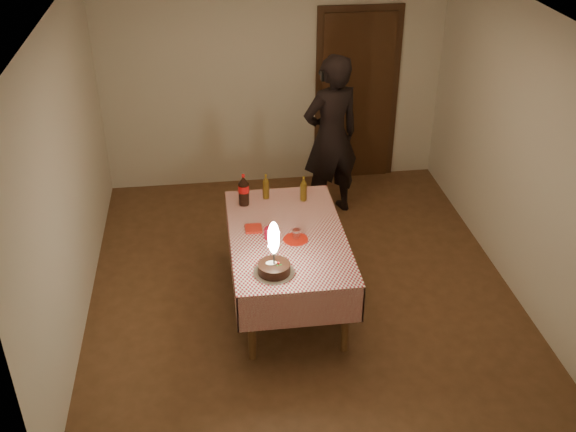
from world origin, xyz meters
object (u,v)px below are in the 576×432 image
at_px(photographer, 331,137).
at_px(birthday_cake, 274,260).
at_px(amber_bottle_left, 266,187).
at_px(red_plate, 296,239).
at_px(amber_bottle_right, 304,189).
at_px(clear_cup, 296,234).
at_px(dining_table, 287,243).
at_px(red_cup, 269,233).
at_px(cola_bottle, 244,190).

bearing_deg(photographer, birthday_cake, -111.79).
bearing_deg(amber_bottle_left, birthday_cake, -92.88).
distance_m(red_plate, amber_bottle_right, 0.72).
bearing_deg(photographer, clear_cup, -110.17).
distance_m(red_plate, photographer, 1.83).
height_order(amber_bottle_right, photographer, photographer).
distance_m(amber_bottle_left, amber_bottle_right, 0.36).
bearing_deg(amber_bottle_right, dining_table, -111.66).
xyz_separation_m(amber_bottle_left, amber_bottle_right, (0.35, -0.09, 0.00)).
xyz_separation_m(dining_table, red_plate, (0.06, -0.10, 0.10)).
relative_size(red_plate, photographer, 0.12).
bearing_deg(red_cup, birthday_cake, -91.46).
bearing_deg(dining_table, red_plate, -59.73).
bearing_deg(amber_bottle_left, clear_cup, -76.08).
distance_m(birthday_cake, red_cup, 0.53).
xyz_separation_m(red_cup, clear_cup, (0.24, -0.04, -0.01)).
relative_size(amber_bottle_left, photographer, 0.14).
relative_size(dining_table, red_cup, 17.20).
bearing_deg(cola_bottle, birthday_cake, -82.25).
height_order(dining_table, cola_bottle, cola_bottle).
bearing_deg(clear_cup, amber_bottle_right, 76.20).
relative_size(cola_bottle, amber_bottle_left, 1.25).
height_order(red_cup, cola_bottle, cola_bottle).
relative_size(dining_table, amber_bottle_right, 6.75).
xyz_separation_m(dining_table, amber_bottle_left, (-0.12, 0.68, 0.22)).
xyz_separation_m(dining_table, red_cup, (-0.17, -0.04, 0.15)).
height_order(red_cup, clear_cup, red_cup).
bearing_deg(red_plate, birthday_cake, -117.25).
bearing_deg(amber_bottle_left, amber_bottle_right, -14.44).
relative_size(red_cup, photographer, 0.05).
height_order(dining_table, clear_cup, clear_cup).
bearing_deg(red_plate, photographer, 69.79).
relative_size(birthday_cake, red_plate, 2.18).
distance_m(red_plate, amber_bottle_left, 0.81).
height_order(dining_table, amber_bottle_left, amber_bottle_left).
bearing_deg(photographer, dining_table, -113.21).
bearing_deg(red_cup, red_plate, -14.47).
distance_m(birthday_cake, clear_cup, 0.56).
xyz_separation_m(dining_table, cola_bottle, (-0.34, 0.58, 0.25)).
bearing_deg(clear_cup, photographer, 69.83).
height_order(dining_table, birthday_cake, birthday_cake).
relative_size(clear_cup, amber_bottle_right, 0.35).
distance_m(dining_table, photographer, 1.77).
xyz_separation_m(red_cup, amber_bottle_left, (0.05, 0.72, 0.07)).
bearing_deg(photographer, red_cup, -117.46).
height_order(birthday_cake, amber_bottle_right, birthday_cake).
bearing_deg(cola_bottle, photographer, 44.86).
distance_m(birthday_cake, amber_bottle_left, 1.25).
xyz_separation_m(red_plate, red_cup, (-0.23, 0.06, 0.05)).
relative_size(red_plate, amber_bottle_right, 0.86).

